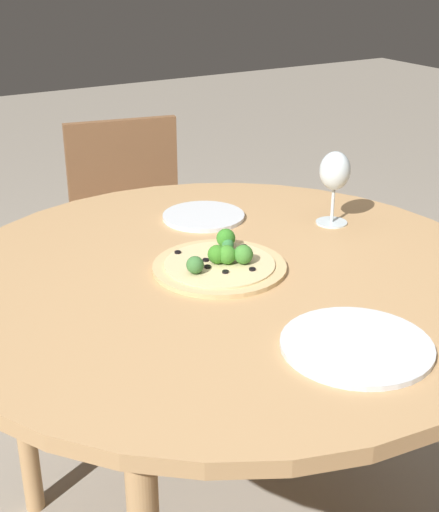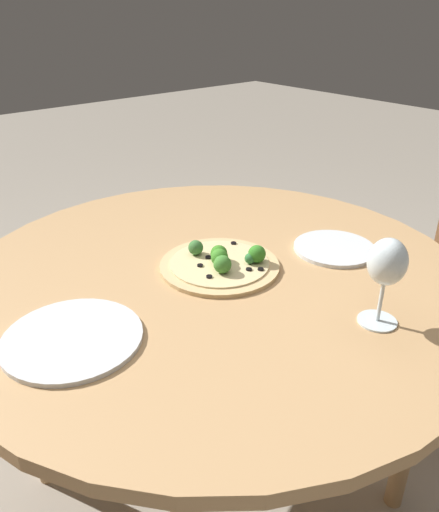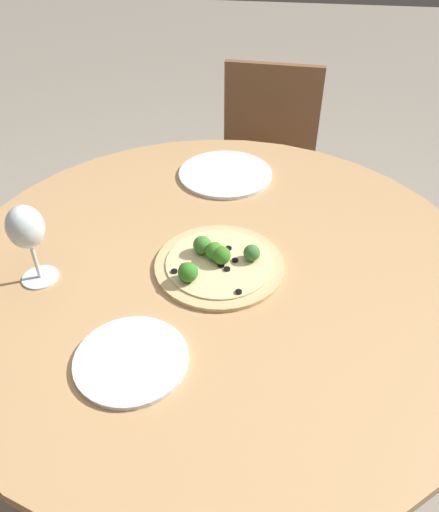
{
  "view_description": "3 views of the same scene",
  "coord_description": "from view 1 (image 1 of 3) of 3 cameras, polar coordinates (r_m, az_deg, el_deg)",
  "views": [
    {
      "loc": [
        0.7,
        1.16,
        1.4
      ],
      "look_at": [
        0.01,
        -0.02,
        0.79
      ],
      "focal_mm": 50.0,
      "sensor_mm": 36.0,
      "label": 1
    },
    {
      "loc": [
        -0.78,
        0.66,
        1.33
      ],
      "look_at": [
        0.01,
        -0.02,
        0.79
      ],
      "focal_mm": 35.0,
      "sensor_mm": 36.0,
      "label": 2
    },
    {
      "loc": [
        0.12,
        -0.84,
        1.47
      ],
      "look_at": [
        0.01,
        -0.02,
        0.79
      ],
      "focal_mm": 35.0,
      "sensor_mm": 36.0,
      "label": 3
    }
  ],
  "objects": [
    {
      "name": "dining_table",
      "position": [
        1.52,
        0.51,
        -3.63
      ],
      "size": [
        1.2,
        1.2,
        0.76
      ],
      "color": "tan",
      "rests_on": "ground_plane"
    },
    {
      "name": "chair_2",
      "position": [
        2.45,
        -6.89,
        1.17
      ],
      "size": [
        0.47,
        0.47,
        0.85
      ],
      "rotation": [
        0.0,
        0.0,
        -3.34
      ],
      "color": "brown",
      "rests_on": "ground_plane"
    },
    {
      "name": "pizza",
      "position": [
        1.5,
        0.09,
        -0.52
      ],
      "size": [
        0.28,
        0.28,
        0.06
      ],
      "color": "tan",
      "rests_on": "dining_table"
    },
    {
      "name": "wine_glass",
      "position": [
        1.73,
        9.21,
        6.55
      ],
      "size": [
        0.08,
        0.08,
        0.18
      ],
      "color": "silver",
      "rests_on": "dining_table"
    },
    {
      "name": "plate_near",
      "position": [
        1.24,
        10.91,
        -7.03
      ],
      "size": [
        0.26,
        0.26,
        0.01
      ],
      "color": "silver",
      "rests_on": "dining_table"
    },
    {
      "name": "plate_far",
      "position": [
        1.78,
        -1.28,
        3.2
      ],
      "size": [
        0.2,
        0.2,
        0.01
      ],
      "color": "silver",
      "rests_on": "dining_table"
    }
  ]
}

